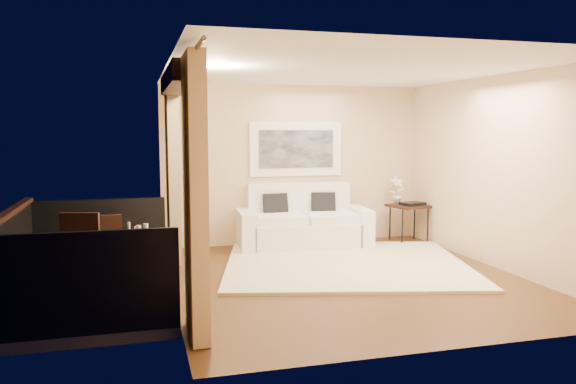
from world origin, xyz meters
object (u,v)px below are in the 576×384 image
object	(u,v)px
balcony_chair_far	(84,248)
orchid	(397,190)
side_table	(409,208)
bistro_table	(129,241)
sofa	(302,225)
ice_bucket	(113,225)
balcony_chair_near	(106,250)

from	to	relation	value
balcony_chair_far	orchid	bearing A→B (deg)	-140.66
side_table	balcony_chair_far	bearing A→B (deg)	-158.48
side_table	bistro_table	size ratio (longest dim) A/B	1.06
sofa	ice_bucket	bearing A→B (deg)	-146.17
side_table	ice_bucket	size ratio (longest dim) A/B	3.61
side_table	bistro_table	world-z (taller)	bistro_table
orchid	bistro_table	size ratio (longest dim) A/B	0.73
bistro_table	balcony_chair_near	world-z (taller)	balcony_chair_near
side_table	balcony_chair_far	distance (m)	5.55
side_table	balcony_chair_near	world-z (taller)	balcony_chair_near
sofa	side_table	world-z (taller)	sofa
bistro_table	ice_bucket	bearing A→B (deg)	146.77
balcony_chair_near	bistro_table	bearing A→B (deg)	32.49
balcony_chair_far	balcony_chair_near	distance (m)	0.25
orchid	balcony_chair_far	xyz separation A→B (m)	(-5.01, -2.19, -0.31)
side_table	balcony_chair_near	distance (m)	5.31
sofa	balcony_chair_far	distance (m)	3.90
ice_bucket	bistro_table	bearing A→B (deg)	-33.23
side_table	sofa	bearing A→B (deg)	177.06
orchid	bistro_table	bearing A→B (deg)	-156.98
side_table	orchid	size ratio (longest dim) A/B	1.45
orchid	bistro_table	world-z (taller)	orchid
sofa	balcony_chair_near	size ratio (longest dim) A/B	2.34
orchid	ice_bucket	distance (m)	5.03
orchid	bistro_table	distance (m)	4.91
balcony_chair_near	side_table	bearing A→B (deg)	13.21
orchid	ice_bucket	bearing A→B (deg)	-159.10
sofa	orchid	world-z (taller)	orchid
bistro_table	balcony_chair_far	world-z (taller)	balcony_chair_far
ice_bucket	balcony_chair_near	bearing A→B (deg)	-101.72
side_table	bistro_table	bearing A→B (deg)	-159.34
sofa	orchid	size ratio (longest dim) A/B	4.45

